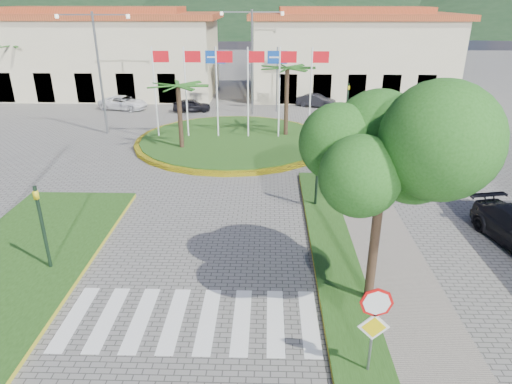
{
  "coord_description": "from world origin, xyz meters",
  "views": [
    {
      "loc": [
        2.33,
        -6.88,
        8.8
      ],
      "look_at": [
        1.92,
        8.0,
        2.44
      ],
      "focal_mm": 32.0,
      "sensor_mm": 36.0,
      "label": 1
    }
  ],
  "objects_px": {
    "deciduous_tree": "(386,144)",
    "white_van": "(124,103)",
    "car_dark_a": "(192,105)",
    "car_dark_b": "(316,101)",
    "stop_sign": "(374,318)",
    "roundabout_island": "(233,140)"
  },
  "relations": [
    {
      "from": "car_dark_a",
      "to": "car_dark_b",
      "type": "height_order",
      "value": "car_dark_b"
    },
    {
      "from": "white_van",
      "to": "deciduous_tree",
      "type": "bearing_deg",
      "value": -135.51
    },
    {
      "from": "deciduous_tree",
      "to": "white_van",
      "type": "height_order",
      "value": "deciduous_tree"
    },
    {
      "from": "deciduous_tree",
      "to": "roundabout_island",
      "type": "bearing_deg",
      "value": 107.91
    },
    {
      "from": "roundabout_island",
      "to": "car_dark_b",
      "type": "bearing_deg",
      "value": 59.16
    },
    {
      "from": "roundabout_island",
      "to": "stop_sign",
      "type": "xyz_separation_m",
      "value": [
        4.9,
        -20.04,
        1.62
      ]
    },
    {
      "from": "stop_sign",
      "to": "white_van",
      "type": "relative_size",
      "value": 0.65
    },
    {
      "from": "deciduous_tree",
      "to": "car_dark_b",
      "type": "distance_m",
      "value": 28.24
    },
    {
      "from": "roundabout_island",
      "to": "stop_sign",
      "type": "relative_size",
      "value": 4.79
    },
    {
      "from": "car_dark_a",
      "to": "white_van",
      "type": "bearing_deg",
      "value": 76.58
    },
    {
      "from": "stop_sign",
      "to": "car_dark_b",
      "type": "height_order",
      "value": "stop_sign"
    },
    {
      "from": "white_van",
      "to": "car_dark_a",
      "type": "height_order",
      "value": "white_van"
    },
    {
      "from": "white_van",
      "to": "car_dark_b",
      "type": "height_order",
      "value": "white_van"
    },
    {
      "from": "stop_sign",
      "to": "car_dark_a",
      "type": "xyz_separation_m",
      "value": [
        -8.99,
        28.81,
        -1.26
      ]
    },
    {
      "from": "roundabout_island",
      "to": "deciduous_tree",
      "type": "bearing_deg",
      "value": -72.09
    },
    {
      "from": "car_dark_b",
      "to": "roundabout_island",
      "type": "bearing_deg",
      "value": 172.11
    },
    {
      "from": "deciduous_tree",
      "to": "car_dark_b",
      "type": "bearing_deg",
      "value": 87.99
    },
    {
      "from": "stop_sign",
      "to": "car_dark_a",
      "type": "height_order",
      "value": "stop_sign"
    },
    {
      "from": "white_van",
      "to": "car_dark_a",
      "type": "xyz_separation_m",
      "value": [
        5.91,
        -0.62,
        -0.04
      ]
    },
    {
      "from": "roundabout_island",
      "to": "deciduous_tree",
      "type": "relative_size",
      "value": 1.87
    },
    {
      "from": "car_dark_a",
      "to": "roundabout_island",
      "type": "bearing_deg",
      "value": -162.39
    },
    {
      "from": "roundabout_island",
      "to": "deciduous_tree",
      "type": "distance_m",
      "value": 18.55
    }
  ]
}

